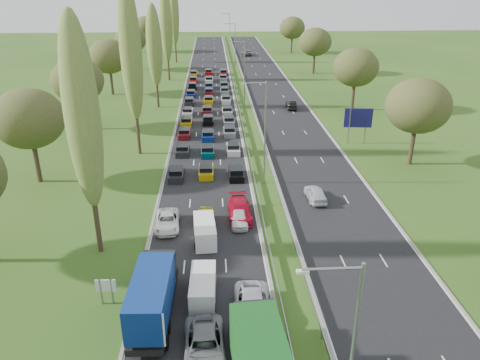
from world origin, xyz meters
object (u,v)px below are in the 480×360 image
object	(u,v)px
blue_lorry	(153,294)
info_sign	(106,288)
white_van_front	(203,286)
near_car_2	(167,221)
direction_sign	(358,120)
white_van_rear	(205,230)

from	to	relation	value
blue_lorry	info_sign	xyz separation A→B (m)	(-3.66, 1.67, -0.61)
white_van_front	info_sign	xyz separation A→B (m)	(-7.07, -0.38, 0.39)
blue_lorry	white_van_front	xyz separation A→B (m)	(3.41, 2.05, -1.00)
near_car_2	direction_sign	bearing A→B (deg)	40.31
blue_lorry	info_sign	size ratio (longest dim) A/B	4.29
direction_sign	white_van_rear	bearing A→B (deg)	-129.75
white_van_front	info_sign	bearing A→B (deg)	-175.32
white_van_front	white_van_rear	distance (m)	8.49
info_sign	direction_sign	bearing A→B (deg)	50.51
blue_lorry	info_sign	distance (m)	4.07
blue_lorry	direction_sign	world-z (taller)	direction_sign
white_van_front	direction_sign	size ratio (longest dim) A/B	0.91
white_van_front	direction_sign	bearing A→B (deg)	59.47
near_car_2	blue_lorry	world-z (taller)	blue_lorry
white_van_rear	direction_sign	distance (m)	34.02
white_van_rear	blue_lorry	bearing A→B (deg)	-112.00
white_van_rear	info_sign	world-z (taller)	info_sign
blue_lorry	white_van_rear	distance (m)	11.13
white_van_rear	direction_sign	bearing A→B (deg)	46.38
near_car_2	info_sign	distance (m)	11.82
white_van_front	white_van_rear	world-z (taller)	white_van_rear
near_car_2	white_van_front	world-z (taller)	white_van_front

